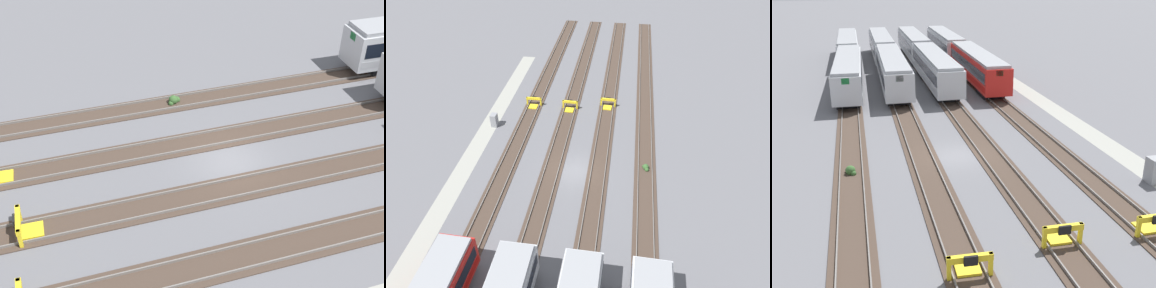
# 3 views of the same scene
# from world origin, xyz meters

# --- Properties ---
(ground_plane) EXTENTS (400.00, 400.00, 0.00)m
(ground_plane) POSITION_xyz_m (0.00, 0.00, 0.00)
(ground_plane) COLOR slate
(service_walkway) EXTENTS (54.00, 2.00, 0.01)m
(service_walkway) POSITION_xyz_m (0.00, -11.58, 0.00)
(service_walkway) COLOR #9E9E93
(service_walkway) RESTS_ON ground
(rail_track_nearest) EXTENTS (90.00, 2.23, 0.21)m
(rail_track_nearest) POSITION_xyz_m (0.00, -7.24, 0.04)
(rail_track_nearest) COLOR #47382D
(rail_track_nearest) RESTS_ON ground
(rail_track_near_inner) EXTENTS (90.00, 2.24, 0.21)m
(rail_track_near_inner) POSITION_xyz_m (0.00, -2.41, 0.04)
(rail_track_near_inner) COLOR #47382D
(rail_track_near_inner) RESTS_ON ground
(rail_track_middle) EXTENTS (90.00, 2.24, 0.21)m
(rail_track_middle) POSITION_xyz_m (0.00, 2.41, 0.04)
(rail_track_middle) COLOR #47382D
(rail_track_middle) RESTS_ON ground
(rail_track_far_inner) EXTENTS (90.00, 2.23, 0.21)m
(rail_track_far_inner) POSITION_xyz_m (0.00, 7.24, 0.04)
(rail_track_far_inner) COLOR #47382D
(rail_track_far_inner) RESTS_ON ground
(subway_car_front_row_leftmost) EXTENTS (18.06, 3.23, 3.70)m
(subway_car_front_row_leftmost) POSITION_xyz_m (21.22, 7.22, 2.04)
(subway_car_front_row_leftmost) COLOR silver
(subway_car_front_row_leftmost) RESTS_ON ground
(subway_car_front_row_left_inner) EXTENTS (18.01, 2.89, 3.70)m
(subway_car_front_row_left_inner) POSITION_xyz_m (40.24, -2.38, 2.04)
(subway_car_front_row_left_inner) COLOR silver
(subway_car_front_row_left_inner) RESTS_ON ground
(subway_car_front_row_centre) EXTENTS (18.03, 3.04, 3.70)m
(subway_car_front_row_centre) POSITION_xyz_m (21.22, 2.46, 2.04)
(subway_car_front_row_centre) COLOR silver
(subway_car_front_row_centre) RESTS_ON ground
(subway_car_front_row_right_inner) EXTENTS (18.00, 2.85, 3.70)m
(subway_car_front_row_right_inner) POSITION_xyz_m (39.92, 2.43, 2.04)
(subway_car_front_row_right_inner) COLOR silver
(subway_car_front_row_right_inner) RESTS_ON ground
(subway_car_front_row_rightmost) EXTENTS (18.06, 3.20, 3.70)m
(subway_car_front_row_rightmost) POSITION_xyz_m (21.22, -7.29, 2.04)
(subway_car_front_row_rightmost) COLOR red
(subway_car_front_row_rightmost) RESTS_ON ground
(subway_car_back_row_leftmost) EXTENTS (18.01, 2.90, 3.70)m
(subway_car_back_row_leftmost) POSITION_xyz_m (21.22, -2.36, 2.04)
(subway_car_back_row_leftmost) COLOR silver
(subway_car_back_row_leftmost) RESTS_ON ground
(subway_car_back_row_centre) EXTENTS (18.00, 2.84, 3.70)m
(subway_car_back_row_centre) POSITION_xyz_m (39.84, 7.28, 2.04)
(subway_car_back_row_centre) COLOR silver
(subway_car_back_row_centre) RESTS_ON ground
(subway_car_back_row_rightmost) EXTENTS (18.03, 3.00, 3.70)m
(subway_car_back_row_rightmost) POSITION_xyz_m (39.98, -7.26, 2.04)
(subway_car_back_row_rightmost) COLOR silver
(subway_car_back_row_rightmost) RESTS_ON ground
(bumper_stop_nearest_track) EXTENTS (1.34, 2.00, 1.22)m
(bumper_stop_nearest_track) POSITION_xyz_m (-12.03, -7.24, 0.51)
(bumper_stop_nearest_track) COLOR yellow
(bumper_stop_nearest_track) RESTS_ON ground
(bumper_stop_near_inner_track) EXTENTS (1.36, 2.01, 1.22)m
(bumper_stop_near_inner_track) POSITION_xyz_m (-11.86, -2.42, 0.51)
(bumper_stop_near_inner_track) COLOR yellow
(bumper_stop_near_inner_track) RESTS_ON ground
(bumper_stop_middle_track) EXTENTS (1.38, 2.01, 1.22)m
(bumper_stop_middle_track) POSITION_xyz_m (-13.13, 2.40, 0.51)
(bumper_stop_middle_track) COLOR yellow
(bumper_stop_middle_track) RESTS_ON ground
(electrical_cabinet) EXTENTS (0.90, 0.73, 1.60)m
(electrical_cabinet) POSITION_xyz_m (-6.95, -10.87, 0.80)
(electrical_cabinet) COLOR gray
(electrical_cabinet) RESTS_ON ground
(weed_clump) EXTENTS (0.92, 0.70, 0.64)m
(weed_clump) POSITION_xyz_m (-1.35, 7.29, 0.24)
(weed_clump) COLOR #38602D
(weed_clump) RESTS_ON ground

